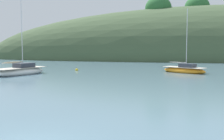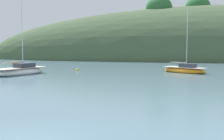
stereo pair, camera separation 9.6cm
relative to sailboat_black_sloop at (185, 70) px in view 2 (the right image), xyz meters
The scene contains 3 objects.
sailboat_black_sloop is the anchor object (origin of this frame).
sailboat_red_portside 22.79m from the sailboat_black_sloop, 163.89° to the right, with size 5.32×8.16×10.19m.
mooring_buoy_channel 16.30m from the sailboat_black_sloop, behind, with size 0.44×0.44×0.54m.
Camera 2 is at (4.83, -8.80, 3.69)m, focal length 43.44 mm.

